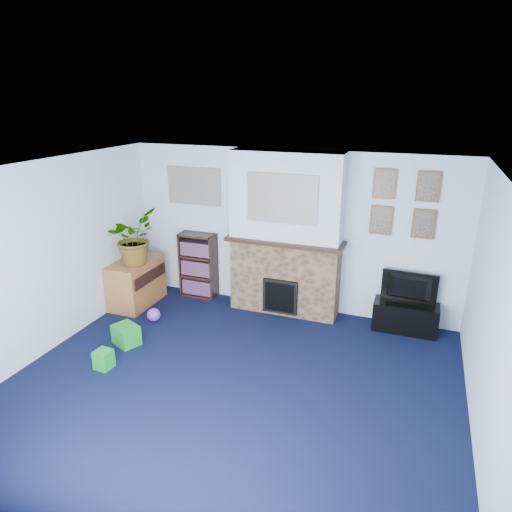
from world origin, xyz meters
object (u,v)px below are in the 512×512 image
at_px(television, 409,289).
at_px(tv_stand, 405,316).
at_px(sideboard, 136,283).
at_px(bookshelf, 199,267).

bearing_deg(television, tv_stand, 93.14).
xyz_separation_m(tv_stand, sideboard, (-4.00, -0.54, 0.12)).
xyz_separation_m(tv_stand, bookshelf, (-3.23, 0.08, 0.28)).
bearing_deg(bookshelf, tv_stand, -1.36).
bearing_deg(tv_stand, television, 90.00).
distance_m(tv_stand, television, 0.40).
distance_m(television, sideboard, 4.05).
bearing_deg(sideboard, bookshelf, 38.63).
bearing_deg(tv_stand, bookshelf, 178.64).
distance_m(tv_stand, bookshelf, 3.24).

